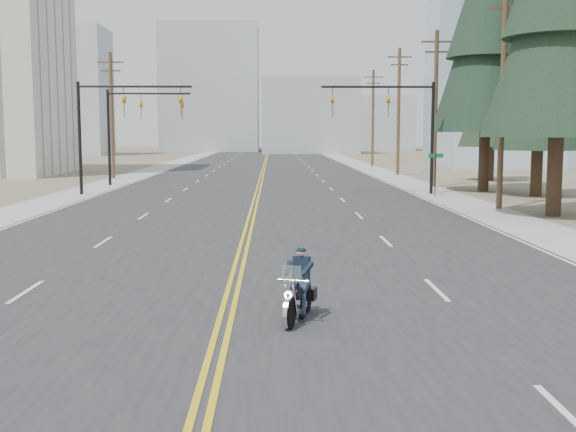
{
  "coord_description": "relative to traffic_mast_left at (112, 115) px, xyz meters",
  "views": [
    {
      "loc": [
        0.99,
        -13.27,
        3.85
      ],
      "look_at": [
        1.4,
        6.24,
        1.6
      ],
      "focal_mm": 45.0,
      "sensor_mm": 36.0,
      "label": 1
    }
  ],
  "objects": [
    {
      "name": "traffic_mast_left",
      "position": [
        0.0,
        0.0,
        0.0
      ],
      "size": [
        7.1,
        0.26,
        7.0
      ],
      "color": "black",
      "rests_on": "ground"
    },
    {
      "name": "conifer_far",
      "position": [
        27.61,
        13.08,
        2.96
      ],
      "size": [
        5.14,
        5.14,
        13.77
      ],
      "rotation": [
        0.0,
        0.0,
        0.11
      ],
      "color": "#382619",
      "rests_on": "ground"
    },
    {
      "name": "ground_plane",
      "position": [
        8.98,
        -32.0,
        -4.94
      ],
      "size": [
        400.0,
        400.0,
        0.0
      ],
      "primitive_type": "plane",
      "color": "#776D56",
      "rests_on": "ground"
    },
    {
      "name": "utility_pole_d",
      "position": [
        21.48,
        21.0,
        1.05
      ],
      "size": [
        2.2,
        0.3,
        11.5
      ],
      "color": "brown",
      "rests_on": "ground"
    },
    {
      "name": "motorcyclist",
      "position": [
        10.48,
        -30.76,
        -4.19
      ],
      "size": [
        1.33,
        2.07,
        1.5
      ],
      "primitive_type": null,
      "rotation": [
        0.0,
        0.0,
        2.86
      ],
      "color": "black",
      "rests_on": "ground"
    },
    {
      "name": "traffic_mast_right",
      "position": [
        17.95,
        0.0,
        0.0
      ],
      "size": [
        7.1,
        0.26,
        7.0
      ],
      "color": "black",
      "rests_on": "ground"
    },
    {
      "name": "sidewalk_left",
      "position": [
        -2.52,
        38.0,
        -4.93
      ],
      "size": [
        3.0,
        200.0,
        0.01
      ],
      "primitive_type": "cube",
      "color": "#A5A5A0",
      "rests_on": "ground"
    },
    {
      "name": "haze_bldg_e",
      "position": [
        33.98,
        118.0,
        1.06
      ],
      "size": [
        14.0,
        14.0,
        12.0
      ],
      "primitive_type": "cube",
      "color": "#B7BCC6",
      "rests_on": "ground"
    },
    {
      "name": "glass_building",
      "position": [
        40.98,
        38.0,
        5.06
      ],
      "size": [
        24.0,
        16.0,
        20.0
      ],
      "primitive_type": "cube",
      "color": "#9EB5CC",
      "rests_on": "ground"
    },
    {
      "name": "haze_bldg_b",
      "position": [
        16.98,
        93.0,
        2.06
      ],
      "size": [
        18.0,
        14.0,
        14.0
      ],
      "primitive_type": "cube",
      "color": "#ADB2B7",
      "rests_on": "ground"
    },
    {
      "name": "conifer_mid",
      "position": [
        26.03,
        -1.69,
        3.17
      ],
      "size": [
        5.3,
        5.3,
        14.13
      ],
      "rotation": [
        0.0,
        0.0,
        -0.03
      ],
      "color": "#382619",
      "rests_on": "ground"
    },
    {
      "name": "haze_bldg_d",
      "position": [
        -3.02,
        108.0,
        8.06
      ],
      "size": [
        20.0,
        15.0,
        26.0
      ],
      "primitive_type": "cube",
      "color": "#ADB2B7",
      "rests_on": "ground"
    },
    {
      "name": "haze_bldg_c",
      "position": [
        48.98,
        78.0,
        4.06
      ],
      "size": [
        16.0,
        12.0,
        18.0
      ],
      "primitive_type": "cube",
      "color": "#B7BCC6",
      "rests_on": "ground"
    },
    {
      "name": "utility_pole_e",
      "position": [
        21.48,
        38.0,
        0.79
      ],
      "size": [
        2.2,
        0.3,
        11.0
      ],
      "color": "brown",
      "rests_on": "ground"
    },
    {
      "name": "utility_pole_b",
      "position": [
        21.48,
        -9.0,
        1.05
      ],
      "size": [
        2.2,
        0.3,
        11.5
      ],
      "color": "brown",
      "rests_on": "ground"
    },
    {
      "name": "utility_pole_left",
      "position": [
        -3.52,
        16.0,
        0.54
      ],
      "size": [
        2.2,
        0.3,
        10.5
      ],
      "color": "brown",
      "rests_on": "ground"
    },
    {
      "name": "utility_pole_c",
      "position": [
        21.48,
        6.0,
        0.79
      ],
      "size": [
        2.2,
        0.3,
        11.0
      ],
      "color": "brown",
      "rests_on": "ground"
    },
    {
      "name": "sidewalk_right",
      "position": [
        20.48,
        38.0,
        -4.93
      ],
      "size": [
        3.0,
        200.0,
        0.01
      ],
      "primitive_type": "cube",
      "color": "#A5A5A0",
      "rests_on": "ground"
    },
    {
      "name": "conifer_tall",
      "position": [
        23.95,
        2.26,
        6.3
      ],
      "size": [
        7.05,
        7.05,
        19.57
      ],
      "rotation": [
        0.0,
        0.0,
        -0.23
      ],
      "color": "#382619",
      "rests_on": "ground"
    },
    {
      "name": "haze_bldg_a",
      "position": [
        -26.02,
        83.0,
        6.06
      ],
      "size": [
        14.0,
        12.0,
        22.0
      ],
      "primitive_type": "cube",
      "color": "#B7BCC6",
      "rests_on": "ground"
    },
    {
      "name": "road",
      "position": [
        8.98,
        38.0,
        -4.93
      ],
      "size": [
        20.0,
        200.0,
        0.01
      ],
      "primitive_type": "cube",
      "color": "#303033",
      "rests_on": "ground"
    },
    {
      "name": "street_sign",
      "position": [
        19.78,
        -2.0,
        -3.13
      ],
      "size": [
        0.9,
        0.06,
        2.62
      ],
      "color": "black",
      "rests_on": "ground"
    },
    {
      "name": "traffic_mast_far",
      "position": [
        -0.33,
        8.0,
        -0.06
      ],
      "size": [
        6.1,
        0.26,
        7.0
      ],
      "color": "black",
      "rests_on": "ground"
    },
    {
      "name": "haze_bldg_f",
      "position": [
        -41.02,
        98.0,
        3.06
      ],
      "size": [
        12.0,
        12.0,
        16.0
      ],
      "primitive_type": "cube",
      "color": "#ADB2B7",
      "rests_on": "ground"
    }
  ]
}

